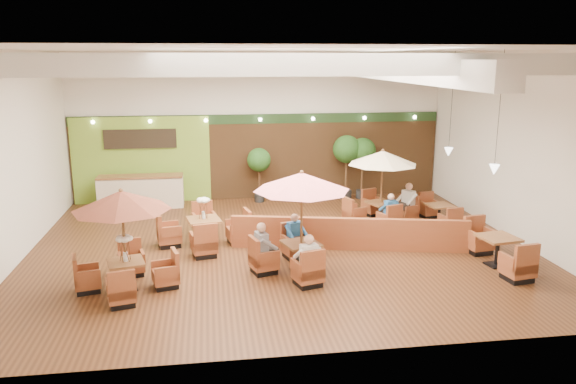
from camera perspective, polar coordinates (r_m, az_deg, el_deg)
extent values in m
plane|color=#381E0F|center=(16.14, -0.81, -5.63)|extent=(14.00, 14.00, 0.00)
cube|color=silver|center=(21.37, -2.91, 6.65)|extent=(14.00, 0.04, 5.50)
cube|color=silver|center=(9.67, 3.71, -1.74)|extent=(14.00, 0.04, 5.50)
cube|color=silver|center=(16.15, -26.33, 3.05)|extent=(0.04, 12.00, 5.50)
cube|color=silver|center=(17.76, 22.24, 4.27)|extent=(0.04, 12.00, 5.50)
cube|color=white|center=(15.26, -0.88, 14.29)|extent=(14.00, 12.00, 0.04)
cube|color=brown|center=(21.48, -2.86, 3.58)|extent=(13.90, 0.10, 3.20)
cube|color=#1E3819|center=(21.27, -2.90, 7.43)|extent=(13.90, 0.12, 0.35)
cube|color=#78A32F|center=(21.47, -14.63, 3.16)|extent=(5.00, 0.08, 3.20)
cube|color=black|center=(21.27, -14.79, 5.24)|extent=(2.60, 0.08, 0.70)
cube|color=white|center=(16.08, 11.88, 12.01)|extent=(0.60, 11.00, 0.60)
cube|color=white|center=(11.30, 1.78, 12.79)|extent=(13.60, 0.12, 0.45)
cube|color=white|center=(13.97, -0.17, 12.93)|extent=(13.60, 0.12, 0.45)
cube|color=white|center=(16.54, -1.46, 13.01)|extent=(13.60, 0.12, 0.45)
cube|color=white|center=(19.23, -2.43, 13.07)|extent=(13.60, 0.12, 0.45)
cylinder|color=black|center=(16.17, 20.67, 7.71)|extent=(0.01, 0.01, 3.20)
cone|color=white|center=(16.39, 20.21, 2.15)|extent=(0.28, 0.28, 0.28)
cylinder|color=black|center=(18.85, 16.31, 8.73)|extent=(0.01, 0.01, 3.20)
cone|color=white|center=(19.03, 15.99, 3.93)|extent=(0.28, 0.28, 0.28)
sphere|color=#FFEAC6|center=(21.34, -19.22, 6.72)|extent=(0.14, 0.14, 0.14)
sphere|color=#FFEAC6|center=(21.05, -13.83, 7.00)|extent=(0.14, 0.14, 0.14)
sphere|color=#FFEAC6|center=(20.95, -8.34, 7.21)|extent=(0.14, 0.14, 0.14)
sphere|color=#FFEAC6|center=(21.04, -2.84, 7.36)|extent=(0.14, 0.14, 0.14)
sphere|color=#FFEAC6|center=(21.32, 2.56, 7.45)|extent=(0.14, 0.14, 0.14)
sphere|color=#FFEAC6|center=(21.78, 7.78, 7.47)|extent=(0.14, 0.14, 0.14)
sphere|color=#FFEAC6|center=(22.40, 12.75, 7.43)|extent=(0.14, 0.14, 0.14)
cube|color=beige|center=(20.92, -14.69, -0.05)|extent=(3.00, 0.70, 1.10)
cube|color=brown|center=(20.79, -14.79, 1.56)|extent=(3.00, 0.75, 0.06)
cube|color=brown|center=(15.90, 6.20, -4.26)|extent=(6.55, 1.62, 0.92)
cube|color=brown|center=(13.63, -16.15, -6.86)|extent=(0.96, 0.96, 0.06)
cylinder|color=black|center=(13.74, -16.07, -8.14)|extent=(0.09, 0.09, 0.62)
cube|color=black|center=(13.87, -15.98, -9.39)|extent=(0.51, 0.51, 0.04)
cube|color=brown|center=(12.96, -16.56, -9.83)|extent=(0.70, 0.70, 0.30)
cube|color=brown|center=(12.65, -17.07, -9.09)|extent=(0.58, 0.23, 0.65)
cube|color=brown|center=(12.87, -17.83, -9.19)|extent=(0.20, 0.52, 0.26)
cube|color=brown|center=(12.91, -15.41, -8.95)|extent=(0.20, 0.52, 0.26)
cube|color=black|center=(13.04, -16.50, -10.70)|extent=(0.62, 0.62, 0.13)
cube|color=brown|center=(14.59, -15.59, -7.10)|extent=(0.70, 0.70, 0.30)
cube|color=brown|center=(14.71, -15.32, -5.76)|extent=(0.58, 0.23, 0.65)
cube|color=brown|center=(14.55, -14.58, -6.31)|extent=(0.20, 0.52, 0.26)
cube|color=brown|center=(14.50, -16.71, -6.52)|extent=(0.20, 0.52, 0.26)
cube|color=black|center=(14.66, -15.54, -7.89)|extent=(0.62, 0.62, 0.13)
cube|color=brown|center=(13.92, -19.70, -8.42)|extent=(0.70, 0.70, 0.30)
cube|color=brown|center=(13.72, -18.87, -7.42)|extent=(0.23, 0.58, 0.65)
cube|color=brown|center=(14.11, -19.82, -7.32)|extent=(0.52, 0.20, 0.26)
cube|color=brown|center=(13.60, -19.70, -8.09)|extent=(0.52, 0.20, 0.26)
cube|color=black|center=(14.00, -19.63, -9.23)|extent=(0.62, 0.62, 0.13)
cube|color=brown|center=(13.67, -12.33, -8.33)|extent=(0.70, 0.70, 0.30)
cube|color=brown|center=(13.64, -13.36, -7.16)|extent=(0.23, 0.58, 0.65)
cube|color=brown|center=(13.35, -12.16, -7.99)|extent=(0.52, 0.20, 0.26)
cube|color=brown|center=(13.85, -12.57, -7.21)|extent=(0.52, 0.20, 0.26)
cube|color=black|center=(13.75, -12.28, -9.16)|extent=(0.62, 0.62, 0.13)
cylinder|color=brown|center=(13.47, -16.29, -4.88)|extent=(0.06, 0.06, 2.33)
cone|color=#5D2A1B|center=(13.20, -16.57, -0.81)|extent=(2.24, 2.24, 0.45)
sphere|color=brown|center=(13.15, -16.64, 0.16)|extent=(0.10, 0.10, 0.10)
cylinder|color=silver|center=(13.58, -16.19, -6.31)|extent=(0.10, 0.10, 0.22)
cube|color=brown|center=(14.20, 1.36, -5.27)|extent=(1.05, 1.05, 0.06)
cylinder|color=black|center=(14.31, 1.35, -6.60)|extent=(0.10, 0.10, 0.66)
cube|color=black|center=(14.44, 1.34, -7.91)|extent=(0.56, 0.56, 0.04)
cube|color=brown|center=(13.46, 2.03, -8.26)|extent=(0.77, 0.77, 0.32)
cube|color=brown|center=(13.11, 1.92, -7.46)|extent=(0.63, 0.27, 0.70)
cube|color=brown|center=(13.27, 0.90, -7.65)|extent=(0.23, 0.55, 0.28)
cube|color=brown|center=(13.51, 3.15, -7.28)|extent=(0.23, 0.55, 0.28)
cube|color=black|center=(13.55, 2.02, -9.17)|extent=(0.68, 0.68, 0.14)
cube|color=brown|center=(15.22, 0.76, -5.63)|extent=(0.77, 0.77, 0.32)
cube|color=brown|center=(15.37, 0.88, -4.26)|extent=(0.63, 0.27, 0.70)
cube|color=brown|center=(15.28, 1.75, -4.77)|extent=(0.23, 0.55, 0.28)
cube|color=brown|center=(15.04, -0.25, -5.06)|extent=(0.23, 0.55, 0.28)
cube|color=black|center=(15.30, 0.75, -6.45)|extent=(0.68, 0.68, 0.14)
cube|color=brown|center=(14.22, -2.47, -7.05)|extent=(0.77, 0.77, 0.32)
cube|color=brown|center=(14.07, -1.43, -5.96)|extent=(0.27, 0.63, 0.70)
cube|color=brown|center=(14.40, -2.91, -5.93)|extent=(0.55, 0.23, 0.28)
cube|color=brown|center=(13.90, -2.03, -6.66)|extent=(0.55, 0.23, 0.28)
cube|color=black|center=(14.30, -2.46, -7.92)|extent=(0.68, 0.68, 0.14)
cylinder|color=brown|center=(14.03, 1.37, -3.22)|extent=(0.06, 0.06, 2.51)
cone|color=#D8686F|center=(13.76, 1.40, 1.07)|extent=(2.41, 2.41, 0.45)
sphere|color=brown|center=(13.72, 1.40, 2.01)|extent=(0.10, 0.10, 0.10)
cube|color=brown|center=(18.56, 9.42, -1.08)|extent=(1.02, 1.02, 0.06)
cylinder|color=black|center=(18.64, 9.38, -2.06)|extent=(0.09, 0.09, 0.62)
cube|color=black|center=(18.73, 9.34, -3.03)|extent=(0.54, 0.54, 0.04)
cube|color=brown|center=(17.84, 10.23, -3.02)|extent=(0.75, 0.75, 0.30)
cube|color=brown|center=(17.53, 10.24, -2.36)|extent=(0.58, 0.29, 0.66)
cube|color=brown|center=(17.63, 9.55, -2.56)|extent=(0.25, 0.51, 0.26)
cube|color=brown|center=(17.96, 10.94, -2.32)|extent=(0.25, 0.51, 0.26)
cube|color=black|center=(17.91, 10.20, -3.69)|extent=(0.66, 0.66, 0.13)
cube|color=brown|center=(19.48, 8.59, -1.56)|extent=(0.75, 0.75, 0.30)
cube|color=brown|center=(19.65, 8.66, -0.58)|extent=(0.58, 0.29, 0.66)
cube|color=brown|center=(19.59, 9.25, -0.92)|extent=(0.25, 0.51, 0.26)
cube|color=brown|center=(19.28, 7.96, -1.12)|extent=(0.25, 0.51, 0.26)
cube|color=black|center=(19.54, 8.57, -2.17)|extent=(0.66, 0.66, 0.13)
cube|color=brown|center=(18.41, 6.72, -2.38)|extent=(0.75, 0.75, 0.30)
cube|color=brown|center=(18.32, 7.50, -1.57)|extent=(0.29, 0.58, 0.66)
cube|color=brown|center=(18.58, 6.26, -1.62)|extent=(0.51, 0.25, 0.26)
cube|color=brown|center=(18.15, 7.22, -2.01)|extent=(0.51, 0.25, 0.26)
cube|color=black|center=(18.47, 6.70, -3.02)|extent=(0.66, 0.66, 0.13)
cube|color=brown|center=(18.94, 11.95, -2.13)|extent=(0.75, 0.75, 0.30)
cube|color=brown|center=(18.87, 11.25, -1.27)|extent=(0.29, 0.58, 0.66)
cube|color=brown|center=(18.69, 12.51, -1.77)|extent=(0.51, 0.25, 0.26)
cube|color=brown|center=(19.10, 11.46, -1.40)|extent=(0.51, 0.25, 0.26)
cube|color=black|center=(19.00, 11.92, -2.76)|extent=(0.66, 0.66, 0.13)
cylinder|color=brown|center=(18.44, 9.48, 0.41)|extent=(0.06, 0.06, 2.35)
cone|color=beige|center=(18.24, 9.60, 3.46)|extent=(2.26, 2.26, 0.45)
sphere|color=brown|center=(18.21, 9.63, 4.17)|extent=(0.10, 0.10, 0.10)
cube|color=brown|center=(16.31, -8.56, -2.80)|extent=(1.04, 1.04, 0.06)
cylinder|color=black|center=(16.42, -8.52, -4.03)|extent=(0.10, 0.10, 0.69)
cube|color=black|center=(16.53, -8.47, -5.24)|extent=(0.55, 0.55, 0.04)
cube|color=brown|center=(15.50, -8.51, -5.38)|extent=(0.76, 0.76, 0.33)
cube|color=brown|center=(15.15, -8.76, -4.59)|extent=(0.66, 0.23, 0.73)
cube|color=brown|center=(15.38, -9.65, -4.75)|extent=(0.19, 0.58, 0.29)
cube|color=brown|center=(15.49, -7.44, -4.54)|extent=(0.19, 0.58, 0.29)
cube|color=black|center=(15.58, -8.48, -6.22)|extent=(0.68, 0.68, 0.15)
cube|color=brown|center=(17.39, -8.50, -3.28)|extent=(0.76, 0.76, 0.33)
cube|color=brown|center=(17.56, -8.36, -2.05)|extent=(0.66, 0.23, 0.73)
cube|color=brown|center=(17.39, -7.54, -2.53)|extent=(0.19, 0.58, 0.29)
cube|color=brown|center=(17.28, -9.51, -2.71)|extent=(0.19, 0.58, 0.29)
cube|color=black|center=(17.46, -8.47, -4.04)|extent=(0.68, 0.68, 0.15)
cube|color=brown|center=(16.48, -11.97, -4.38)|extent=(0.76, 0.76, 0.33)
cube|color=brown|center=(16.32, -11.10, -3.36)|extent=(0.23, 0.66, 0.73)
cube|color=brown|center=(16.71, -12.14, -3.39)|extent=(0.58, 0.19, 0.29)
cube|color=brown|center=(16.13, -11.86, -3.98)|extent=(0.58, 0.19, 0.29)
cube|color=black|center=(16.56, -11.93, -5.17)|extent=(0.68, 0.68, 0.15)
cube|color=brown|center=(16.46, -5.04, -4.15)|extent=(0.76, 0.76, 0.33)
cube|color=brown|center=(16.41, -6.00, -3.09)|extent=(0.23, 0.66, 0.73)
cube|color=brown|center=(16.12, -4.78, -3.75)|extent=(0.58, 0.19, 0.29)
cube|color=brown|center=(16.68, -5.31, -3.17)|extent=(0.58, 0.19, 0.29)
cube|color=black|center=(16.53, -5.02, -4.95)|extent=(0.68, 0.68, 0.15)
cylinder|color=silver|center=(16.28, -8.58, -2.32)|extent=(0.10, 0.10, 0.22)
cube|color=brown|center=(15.51, 20.59, -4.37)|extent=(1.02, 1.02, 0.06)
cylinder|color=black|center=(15.62, 20.48, -5.67)|extent=(0.11, 0.11, 0.70)
cube|color=black|center=(15.74, 20.37, -6.94)|extent=(0.54, 0.54, 0.04)
cube|color=brown|center=(14.83, 22.29, -7.15)|extent=(0.74, 0.74, 0.34)
cube|color=brown|center=(14.48, 22.81, -6.35)|extent=(0.66, 0.20, 0.74)
cube|color=brown|center=(14.57, 21.42, -6.54)|extent=(0.17, 0.59, 0.30)
cube|color=brown|center=(14.94, 23.29, -6.22)|extent=(0.17, 0.59, 0.30)
cube|color=black|center=(14.91, 22.21, -8.03)|extent=(0.66, 0.66, 0.15)
cube|color=brown|center=(16.48, 18.81, -4.81)|extent=(0.74, 0.74, 0.34)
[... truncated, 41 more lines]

